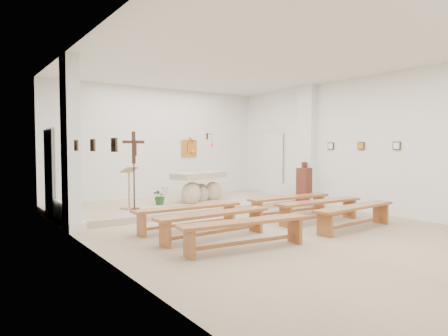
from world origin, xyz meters
TOP-DOWN VIEW (x-y plane):
  - ground at (0.00, 0.00)m, footprint 7.00×10.00m
  - wall_left at (-3.49, 0.00)m, footprint 0.02×10.00m
  - wall_right at (3.49, 0.00)m, footprint 0.02×10.00m
  - wall_back at (0.00, 4.99)m, footprint 7.00×0.02m
  - ceiling at (0.00, 0.00)m, footprint 7.00×10.00m
  - sanctuary_platform at (0.00, 3.50)m, footprint 6.98×3.00m
  - pilaster_left at (-3.37, 2.00)m, footprint 0.26×0.55m
  - pilaster_right at (3.37, 2.00)m, footprint 0.26×0.55m
  - gold_wall_relief at (1.05, 4.96)m, footprint 0.55×0.04m
  - sanctuary_lamp at (1.75, 4.71)m, footprint 0.11×0.36m
  - station_frame_left_front at (-3.47, -0.80)m, footprint 0.03×0.20m
  - station_frame_left_mid at (-3.47, 0.20)m, footprint 0.03×0.20m
  - station_frame_left_rear at (-3.47, 1.20)m, footprint 0.03×0.20m
  - station_frame_right_front at (3.47, -0.80)m, footprint 0.03×0.20m
  - station_frame_right_mid at (3.47, 0.20)m, footprint 0.03×0.20m
  - station_frame_right_rear at (3.47, 1.20)m, footprint 0.03×0.20m
  - radiator_left at (-3.43, 2.70)m, footprint 0.10×0.85m
  - radiator_right at (3.43, 2.70)m, footprint 0.10×0.85m
  - altar at (0.50, 3.45)m, footprint 1.86×1.16m
  - lectern at (-1.71, 3.14)m, footprint 0.46×0.43m
  - crucifix_stand at (-1.63, 3.01)m, footprint 0.58×0.25m
  - potted_plant at (-0.74, 3.41)m, footprint 0.44×0.39m
  - donation_pedestal at (3.10, 1.85)m, footprint 0.39×0.39m
  - bench_left_front at (-1.42, 0.71)m, footprint 2.34×0.41m
  - bench_right_front at (1.42, 0.71)m, footprint 2.35×0.42m
  - bench_left_second at (-1.42, -0.24)m, footprint 2.35×0.43m
  - bench_right_second at (1.42, -0.24)m, footprint 2.35×0.44m
  - bench_left_third at (-1.42, -1.18)m, footprint 2.36×0.64m
  - bench_right_third at (1.42, -1.18)m, footprint 2.36×0.56m

SIDE VIEW (x-z plane):
  - ground at x=0.00m, z-range 0.00..0.00m
  - sanctuary_platform at x=0.00m, z-range 0.00..0.15m
  - radiator_left at x=-3.43m, z-range 0.01..0.53m
  - radiator_right at x=3.43m, z-range 0.01..0.53m
  - bench_left_front at x=-1.42m, z-range 0.12..0.62m
  - bench_right_front at x=1.42m, z-range 0.12..0.62m
  - bench_left_second at x=-1.42m, z-range 0.12..0.62m
  - bench_right_second at x=1.42m, z-range 0.12..0.62m
  - bench_left_third at x=-1.42m, z-range 0.12..0.62m
  - bench_right_third at x=1.42m, z-range 0.12..0.62m
  - potted_plant at x=-0.74m, z-range 0.15..0.63m
  - altar at x=0.50m, z-range 0.05..0.94m
  - donation_pedestal at x=3.10m, z-range -0.07..1.18m
  - lectern at x=-1.71m, z-range 0.14..1.22m
  - crucifix_stand at x=-1.63m, z-range 0.30..2.22m
  - gold_wall_relief at x=1.05m, z-range 1.38..1.92m
  - station_frame_left_front at x=-3.47m, z-range 1.62..1.82m
  - station_frame_left_mid at x=-3.47m, z-range 1.62..1.82m
  - station_frame_left_rear at x=-3.47m, z-range 1.62..1.82m
  - station_frame_right_front at x=3.47m, z-range 1.62..1.82m
  - station_frame_right_mid at x=3.47m, z-range 1.62..1.82m
  - station_frame_right_rear at x=3.47m, z-range 1.62..1.82m
  - wall_left at x=-3.49m, z-range 0.00..3.50m
  - wall_right at x=3.49m, z-range 0.00..3.50m
  - wall_back at x=0.00m, z-range 0.00..3.50m
  - pilaster_left at x=-3.37m, z-range 0.00..3.50m
  - pilaster_right at x=3.37m, z-range 0.00..3.50m
  - sanctuary_lamp at x=1.75m, z-range 1.59..2.03m
  - ceiling at x=0.00m, z-range 3.48..3.50m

